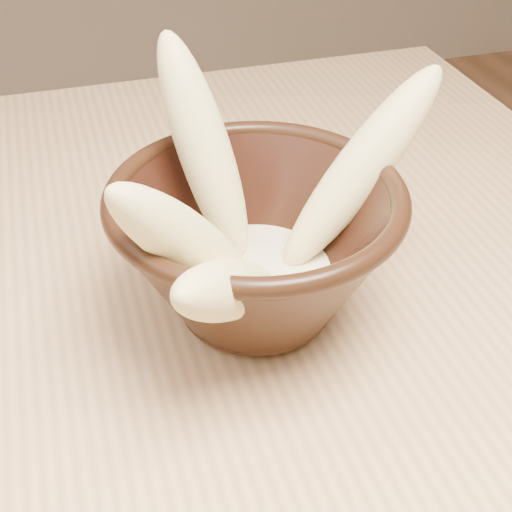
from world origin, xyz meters
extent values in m
cube|color=tan|center=(0.00, 0.00, 0.73)|extent=(1.20, 0.80, 0.04)
cylinder|color=tan|center=(0.54, 0.34, 0.35)|extent=(0.05, 0.05, 0.71)
cylinder|color=black|center=(0.20, -0.08, 0.76)|extent=(0.09, 0.09, 0.01)
cylinder|color=black|center=(0.20, -0.08, 0.78)|extent=(0.09, 0.09, 0.01)
torus|color=black|center=(0.20, -0.08, 0.86)|extent=(0.22, 0.22, 0.01)
cylinder|color=beige|center=(0.20, -0.08, 0.79)|extent=(0.12, 0.12, 0.02)
ellipsoid|color=#F9E993|center=(0.17, -0.03, 0.87)|extent=(0.08, 0.12, 0.18)
ellipsoid|color=#F9E993|center=(0.14, -0.12, 0.86)|extent=(0.14, 0.10, 0.15)
ellipsoid|color=#F9E993|center=(0.29, -0.06, 0.86)|extent=(0.17, 0.09, 0.16)
ellipsoid|color=#F9E993|center=(0.16, -0.15, 0.84)|extent=(0.13, 0.14, 0.12)
camera|label=1|loc=(0.08, -0.49, 1.13)|focal=50.00mm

